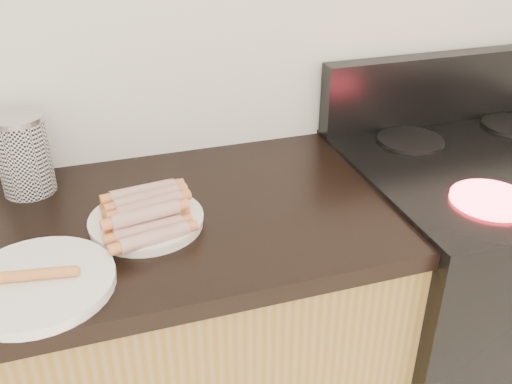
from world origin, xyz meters
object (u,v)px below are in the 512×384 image
object	(u,v)px
main_plate	(147,222)
canister	(23,154)
side_plate	(38,283)
stove	(471,298)

from	to	relation	value
main_plate	canister	xyz separation A→B (m)	(-0.24, 0.24, 0.09)
canister	side_plate	bearing A→B (deg)	-86.97
main_plate	side_plate	world-z (taller)	side_plate
stove	side_plate	distance (m)	1.23
canister	main_plate	bearing A→B (deg)	-44.87
stove	main_plate	world-z (taller)	main_plate
stove	canister	world-z (taller)	canister
main_plate	side_plate	size ratio (longest dim) A/B	0.86
main_plate	canister	size ratio (longest dim) A/B	1.26
side_plate	stove	bearing A→B (deg)	8.29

